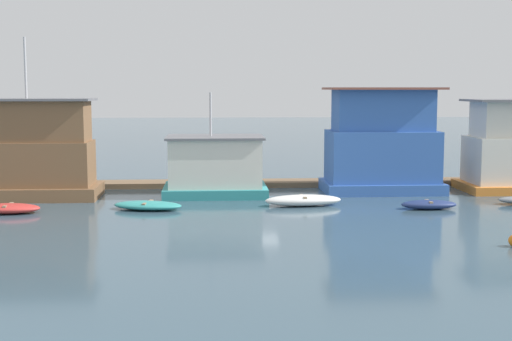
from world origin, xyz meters
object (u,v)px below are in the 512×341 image
object	(u,v)px
dinghy_teal	(148,205)
dinghy_white	(303,200)
houseboat_blue	(382,145)
dinghy_navy	(429,205)
houseboat_teal	(215,167)
houseboat_brown	(34,153)
dinghy_red	(8,208)

from	to	relation	value
dinghy_teal	dinghy_white	world-z (taller)	dinghy_white
houseboat_blue	dinghy_navy	xyz separation A→B (m)	(0.91, -5.66, -2.35)
houseboat_teal	houseboat_brown	bearing A→B (deg)	-176.70
houseboat_brown	dinghy_red	world-z (taller)	houseboat_brown
dinghy_teal	dinghy_white	distance (m)	7.41
houseboat_teal	dinghy_navy	xyz separation A→B (m)	(9.97, -5.11, -1.29)
dinghy_red	dinghy_white	bearing A→B (deg)	4.95
houseboat_teal	houseboat_blue	world-z (taller)	houseboat_blue
dinghy_teal	houseboat_brown	bearing A→B (deg)	147.39
dinghy_white	dinghy_navy	size ratio (longest dim) A/B	1.44
dinghy_red	dinghy_white	xyz separation A→B (m)	(13.62, 1.18, 0.05)
houseboat_brown	dinghy_teal	size ratio (longest dim) A/B	2.34
dinghy_navy	dinghy_white	bearing A→B (deg)	167.26
houseboat_brown	dinghy_white	bearing A→B (deg)	-13.67
dinghy_navy	dinghy_teal	bearing A→B (deg)	176.97
dinghy_red	dinghy_teal	bearing A→B (deg)	5.24
houseboat_brown	dinghy_navy	size ratio (longest dim) A/B	3.11
houseboat_blue	dinghy_teal	distance (m)	13.43
houseboat_teal	dinghy_teal	world-z (taller)	houseboat_teal
houseboat_teal	dinghy_teal	distance (m)	5.60
houseboat_teal	dinghy_navy	distance (m)	11.28
houseboat_brown	dinghy_red	xyz separation A→B (m)	(-0.17, -4.45, -2.14)
houseboat_teal	dinghy_teal	bearing A→B (deg)	-125.76
dinghy_teal	dinghy_white	size ratio (longest dim) A/B	0.92
houseboat_teal	dinghy_red	xyz separation A→B (m)	(-9.41, -4.99, -1.29)
dinghy_teal	dinghy_navy	xyz separation A→B (m)	(13.15, -0.70, 0.02)
dinghy_white	dinghy_red	bearing A→B (deg)	-175.05
houseboat_teal	dinghy_white	bearing A→B (deg)	-42.13
dinghy_navy	houseboat_teal	bearing A→B (deg)	152.87
houseboat_teal	dinghy_navy	size ratio (longest dim) A/B	2.06
houseboat_blue	dinghy_navy	world-z (taller)	houseboat_blue
houseboat_teal	dinghy_red	world-z (taller)	houseboat_teal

